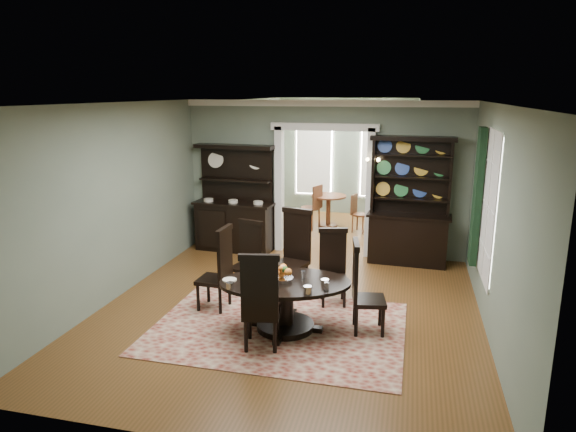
% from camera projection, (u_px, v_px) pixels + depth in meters
% --- Properties ---
extents(room, '(5.51, 6.01, 3.01)m').
position_uv_depth(room, '(289.00, 207.00, 7.21)').
color(room, brown).
rests_on(room, ground).
extents(parlor, '(3.51, 3.50, 3.01)m').
position_uv_depth(parlor, '(342.00, 161.00, 12.41)').
color(parlor, brown).
rests_on(parlor, ground).
extents(doorway_trim, '(2.08, 0.25, 2.57)m').
position_uv_depth(doorway_trim, '(324.00, 173.00, 9.99)').
color(doorway_trim, silver).
rests_on(doorway_trim, floor).
extents(right_window, '(0.15, 1.47, 2.12)m').
position_uv_depth(right_window, '(483.00, 202.00, 7.43)').
color(right_window, white).
rests_on(right_window, wall_right).
extents(wall_sconce, '(0.27, 0.21, 0.21)m').
position_uv_depth(wall_sconce, '(373.00, 161.00, 9.57)').
color(wall_sconce, gold).
rests_on(wall_sconce, back_wall_right).
extents(rug, '(3.40, 2.49, 0.01)m').
position_uv_depth(rug, '(278.00, 328.00, 7.03)').
color(rug, maroon).
rests_on(rug, floor).
extents(dining_table, '(1.97, 1.97, 0.69)m').
position_uv_depth(dining_table, '(285.00, 296.00, 6.89)').
color(dining_table, black).
rests_on(dining_table, rug).
extents(centerpiece, '(1.48, 0.95, 0.24)m').
position_uv_depth(centerpiece, '(282.00, 276.00, 6.84)').
color(centerpiece, white).
rests_on(centerpiece, dining_table).
extents(chair_far_left, '(0.52, 0.51, 1.16)m').
position_uv_depth(chair_far_left, '(248.00, 254.00, 8.23)').
color(chair_far_left, black).
rests_on(chair_far_left, rug).
extents(chair_far_mid, '(0.60, 0.58, 1.35)m').
position_uv_depth(chair_far_mid, '(294.00, 248.00, 8.22)').
color(chair_far_mid, black).
rests_on(chair_far_mid, rug).
extents(chair_far_right, '(0.51, 0.49, 1.15)m').
position_uv_depth(chair_far_right, '(333.00, 264.00, 7.79)').
color(chair_far_right, black).
rests_on(chair_far_right, rug).
extents(chair_end_left, '(0.47, 0.49, 1.27)m').
position_uv_depth(chair_end_left, '(220.00, 267.00, 7.50)').
color(chair_end_left, black).
rests_on(chair_end_left, rug).
extents(chair_end_right, '(0.51, 0.53, 1.26)m').
position_uv_depth(chair_end_right, '(362.00, 285.00, 6.79)').
color(chair_end_right, black).
rests_on(chair_end_right, rug).
extents(chair_near, '(0.55, 0.53, 1.29)m').
position_uv_depth(chair_near, '(260.00, 300.00, 6.27)').
color(chair_near, black).
rests_on(chair_near, rug).
extents(sideboard, '(1.66, 0.68, 2.14)m').
position_uv_depth(sideboard, '(235.00, 214.00, 10.37)').
color(sideboard, black).
rests_on(sideboard, floor).
extents(welsh_dresser, '(1.55, 0.64, 2.37)m').
position_uv_depth(welsh_dresser, '(409.00, 218.00, 9.55)').
color(welsh_dresser, black).
rests_on(welsh_dresser, floor).
extents(parlor_table, '(0.84, 0.84, 0.78)m').
position_uv_depth(parlor_table, '(328.00, 206.00, 12.15)').
color(parlor_table, brown).
rests_on(parlor_table, parlor_floor).
extents(parlor_chair_left, '(0.50, 0.49, 1.05)m').
position_uv_depth(parlor_chair_left, '(313.00, 206.00, 11.97)').
color(parlor_chair_left, brown).
rests_on(parlor_chair_left, parlor_floor).
extents(parlor_chair_right, '(0.40, 0.40, 0.87)m').
position_uv_depth(parlor_chair_right, '(358.00, 212.00, 11.75)').
color(parlor_chair_right, brown).
rests_on(parlor_chair_right, parlor_floor).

